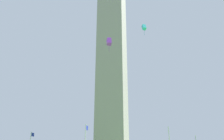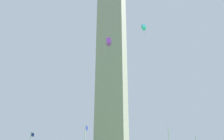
% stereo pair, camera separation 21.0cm
% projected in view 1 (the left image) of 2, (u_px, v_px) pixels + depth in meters
% --- Properties ---
extents(obelisk_monument, '(6.33, 6.33, 57.52)m').
position_uv_depth(obelisk_monument, '(112.00, 55.00, 59.90)').
color(obelisk_monument, gray).
rests_on(obelisk_monument, ground).
extents(kite_cyan_box, '(1.11, 0.97, 2.23)m').
position_uv_depth(kite_cyan_box, '(144.00, 27.00, 44.18)').
color(kite_cyan_box, '#33C6D1').
extents(kite_purple_box, '(1.31, 1.14, 2.77)m').
position_uv_depth(kite_purple_box, '(109.00, 42.00, 42.56)').
color(kite_purple_box, purple).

